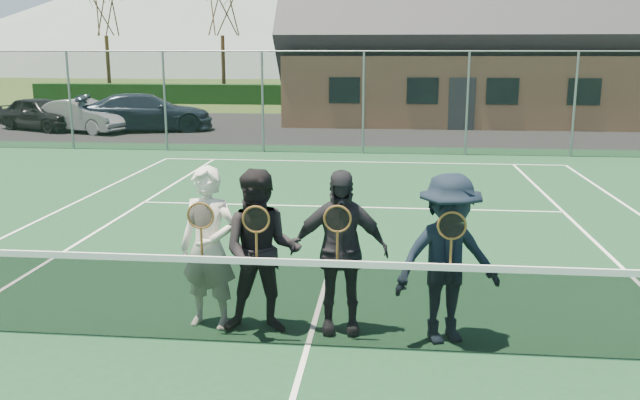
% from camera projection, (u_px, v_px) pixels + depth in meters
% --- Properties ---
extents(ground, '(220.00, 220.00, 0.00)m').
position_uv_depth(ground, '(370.00, 129.00, 26.47)').
color(ground, '#324A1A').
rests_on(ground, ground).
extents(court_surface, '(30.00, 30.00, 0.02)m').
position_uv_depth(court_surface, '(308.00, 347.00, 7.05)').
color(court_surface, '#14381E').
rests_on(court_surface, ground).
extents(tarmac_carpark, '(40.00, 12.00, 0.01)m').
position_uv_depth(tarmac_carpark, '(269.00, 128.00, 26.87)').
color(tarmac_carpark, black).
rests_on(tarmac_carpark, ground).
extents(hedge_row, '(40.00, 1.20, 1.10)m').
position_uv_depth(hedge_row, '(377.00, 95.00, 38.00)').
color(hedge_row, black).
rests_on(hedge_row, ground).
extents(hill_west, '(110.00, 110.00, 18.00)m').
position_uv_depth(hill_west, '(218.00, 8.00, 99.86)').
color(hill_west, slate).
rests_on(hill_west, ground).
extents(car_a, '(4.05, 2.94, 1.28)m').
position_uv_depth(car_a, '(41.00, 113.00, 26.02)').
color(car_a, black).
rests_on(car_a, ground).
extents(car_b, '(3.94, 2.53, 1.23)m').
position_uv_depth(car_b, '(83.00, 116.00, 25.29)').
color(car_b, gray).
rests_on(car_b, ground).
extents(car_c, '(5.28, 3.37, 1.42)m').
position_uv_depth(car_c, '(147.00, 112.00, 25.67)').
color(car_c, '#1B2536').
rests_on(car_c, ground).
extents(court_markings, '(11.03, 23.83, 0.01)m').
position_uv_depth(court_markings, '(308.00, 346.00, 7.05)').
color(court_markings, white).
rests_on(court_markings, court_surface).
extents(tennis_net, '(11.68, 0.08, 1.10)m').
position_uv_depth(tennis_net, '(308.00, 299.00, 6.94)').
color(tennis_net, slate).
rests_on(tennis_net, ground).
extents(perimeter_fence, '(30.07, 0.07, 3.02)m').
position_uv_depth(perimeter_fence, '(363.00, 103.00, 19.83)').
color(perimeter_fence, slate).
rests_on(perimeter_fence, ground).
extents(clubhouse, '(15.60, 8.20, 7.70)m').
position_uv_depth(clubhouse, '(467.00, 27.00, 29.08)').
color(clubhouse, '#9E6B4C').
rests_on(clubhouse, ground).
extents(tree_a, '(3.20, 3.20, 7.77)m').
position_uv_depth(tree_a, '(104.00, 1.00, 39.45)').
color(tree_a, '#3A2815').
rests_on(tree_a, ground).
extents(tree_b, '(3.20, 3.20, 7.77)m').
position_uv_depth(tree_b, '(221.00, 1.00, 38.75)').
color(tree_b, '#3B2215').
rests_on(tree_b, ground).
extents(player_a, '(0.73, 0.56, 1.80)m').
position_uv_depth(player_a, '(209.00, 248.00, 7.40)').
color(player_a, silver).
rests_on(player_a, court_surface).
extents(player_b, '(0.93, 0.76, 1.80)m').
position_uv_depth(player_b, '(262.00, 252.00, 7.25)').
color(player_b, black).
rests_on(player_b, court_surface).
extents(player_c, '(1.09, 0.54, 1.80)m').
position_uv_depth(player_c, '(339.00, 251.00, 7.27)').
color(player_c, black).
rests_on(player_c, court_surface).
extents(player_d, '(1.32, 1.03, 1.80)m').
position_uv_depth(player_d, '(448.00, 259.00, 7.00)').
color(player_d, black).
rests_on(player_d, court_surface).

